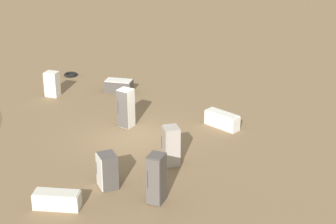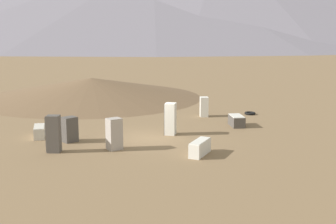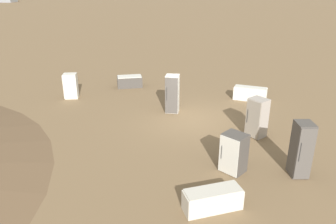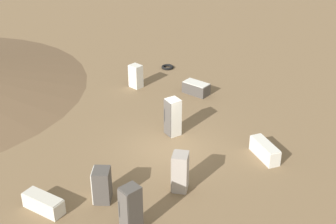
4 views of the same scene
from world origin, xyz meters
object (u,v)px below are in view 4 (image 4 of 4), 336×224
Objects in this scene: discarded_fridge_0 at (173,117)px; scrap_tire at (167,67)px; discarded_fridge_4 at (196,88)px; discarded_fridge_5 at (136,76)px; discarded_fridge_6 at (131,210)px; discarded_fridge_3 at (102,185)px; discarded_fridge_7 at (43,203)px; discarded_fridge_1 at (180,172)px; discarded_fridge_2 at (265,150)px.

scrap_tire is at bearing -30.77° from discarded_fridge_0.
discarded_fridge_0 reaches higher than discarded_fridge_4.
discarded_fridge_5 is 12.67m from discarded_fridge_6.
discarded_fridge_3 reaches higher than discarded_fridge_7.
scrap_tire is (-10.10, -11.99, -0.88)m from discarded_fridge_6.
discarded_fridge_3 is 1.00× the size of discarded_fridge_5.
discarded_fridge_7 is at bearing 6.97° from discarded_fridge_4.
discarded_fridge_7 is at bearing 106.83° from discarded_fridge_0.
discarded_fridge_4 is 1.19× the size of discarded_fridge_5.
discarded_fridge_1 is at bearing 56.89° from scrap_tire.
discarded_fridge_6 is (9.20, 7.82, 0.62)m from discarded_fridge_4.
discarded_fridge_1 is (2.38, 3.80, -0.12)m from discarded_fridge_0.
discarded_fridge_3 is at bearing 118.97° from discarded_fridge_0.
discarded_fridge_6 is at bearing -133.74° from discarded_fridge_5.
discarded_fridge_2 is 1.33× the size of discarded_fridge_5.
discarded_fridge_3 is (7.48, -1.53, 0.33)m from discarded_fridge_2.
discarded_fridge_0 is at bearing -26.18° from discarded_fridge_3.
discarded_fridge_5 is at bearing 23.82° from discarded_fridge_1.
discarded_fridge_6 is (5.32, 4.81, 0.01)m from discarded_fridge_0.
discarded_fridge_0 is 7.71m from discarded_fridge_7.
discarded_fridge_5 is 11.84m from discarded_fridge_7.
discarded_fridge_3 is 1.76× the size of scrap_tire.
discarded_fridge_4 is (-6.26, -6.82, -0.49)m from discarded_fridge_1.
discarded_fridge_1 is at bearing -78.20° from discarded_fridge_6.
discarded_fridge_6 is at bearing 134.97° from discarded_fridge_0.
discarded_fridge_0 reaches higher than discarded_fridge_7.
discarded_fridge_0 is 7.17m from discarded_fridge_6.
discarded_fridge_6 is at bearing 49.89° from scrap_tire.
discarded_fridge_4 is at bearing -56.72° from discarded_fridge_6.
discarded_fridge_0 reaches higher than discarded_fridge_3.
discarded_fridge_0 is at bearing -55.01° from discarded_fridge_6.
discarded_fridge_3 is 10.78m from discarded_fridge_4.
discarded_fridge_7 is (8.97, 7.71, -0.38)m from discarded_fridge_5.
scrap_tire is (-12.24, -9.04, -0.24)m from discarded_fridge_7.
scrap_tire is (-2.61, -11.31, -0.29)m from discarded_fridge_2.
discarded_fridge_3 is at bearing -41.90° from discarded_fridge_7.
discarded_fridge_5 is at bearing -1.17° from discarded_fridge_3.
discarded_fridge_2 is 7.35m from discarded_fridge_4.
discarded_fridge_1 reaches higher than discarded_fridge_4.
discarded_fridge_1 reaches higher than discarded_fridge_5.
discarded_fridge_1 reaches higher than discarded_fridge_2.
discarded_fridge_5 is at bearing 22.03° from scrap_tire.
scrap_tire is (-10.10, -9.79, -0.62)m from discarded_fridge_3.
discarded_fridge_4 is at bearing -61.39° from discarded_fridge_5.
discarded_fridge_1 is 13.14m from scrap_tire.
discarded_fridge_5 reaches higher than discarded_fridge_4.
discarded_fridge_5 is at bearing -39.76° from discarded_fridge_6.
discarded_fridge_7 is (2.14, -0.75, -0.38)m from discarded_fridge_3.
discarded_fridge_4 is 2.09× the size of scrap_tire.
discarded_fridge_7 is 2.25× the size of scrap_tire.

